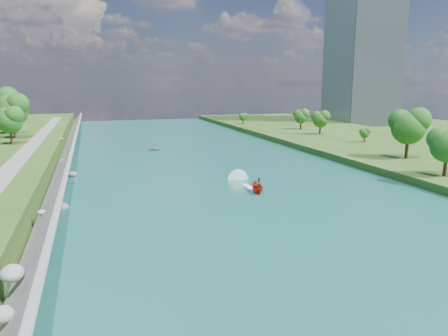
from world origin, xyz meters
name	(u,v)px	position (x,y,z in m)	size (l,w,h in m)	color
ground	(244,196)	(0.00, 0.00, 0.00)	(260.00, 260.00, 0.00)	#2D5119
river_water	(209,170)	(0.00, 20.00, 0.05)	(55.00, 240.00, 0.10)	#17584B
berm_east	(426,154)	(49.50, 20.00, 0.75)	(44.00, 240.00, 1.50)	#2D5119
riprap_bank	(61,170)	(-25.84, 19.15, 1.79)	(4.45, 236.00, 4.22)	slate
riverside_path	(18,161)	(-32.50, 20.00, 3.55)	(3.00, 200.00, 0.10)	gray
office_tower	(363,47)	(82.50, 95.00, 30.00)	(22.00, 22.00, 60.00)	gray
trees_east	(380,130)	(38.55, 22.04, 6.21)	(16.44, 135.50, 11.65)	#174C14
motorboat	(253,186)	(2.54, 3.20, 0.72)	(3.60, 18.79, 2.05)	red
raft	(154,149)	(-6.29, 47.45, 0.47)	(3.81, 3.75, 1.57)	gray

